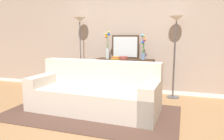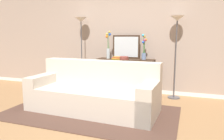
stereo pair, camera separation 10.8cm
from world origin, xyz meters
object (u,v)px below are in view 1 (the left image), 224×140
Objects in this scene: book_stack at (116,58)px; console_table at (125,70)px; floor_lamp_left at (80,33)px; book_row_under_console at (112,91)px; wall_mirror at (125,47)px; vase_short_flowers at (143,50)px; couch at (95,93)px; floor_lamp_right at (176,34)px; fruit_bowl at (123,58)px; vase_tall_flowers at (107,47)px.

console_table is at bearing 32.34° from book_stack.
floor_lamp_left is 4.14× the size of book_row_under_console.
wall_mirror is at bearing 27.95° from book_row_under_console.
vase_short_flowers reaches higher than book_stack.
couch reaches higher than console_table.
floor_lamp_left reaches higher than book_stack.
vase_short_flowers is at bearing 4.13° from console_table.
floor_lamp_left reaches higher than floor_lamp_right.
console_table is at bearing -77.65° from wall_mirror.
couch is 3.63× the size of wall_mirror.
floor_lamp_left is 1.15m from wall_mirror.
fruit_bowl reaches higher than book_stack.
console_table is at bearing 89.16° from fruit_bowl.
floor_lamp_left is at bearing 170.32° from book_stack.
floor_lamp_right is (1.08, 0.05, 0.81)m from console_table.
wall_mirror is 3.28× the size of book_stack.
fruit_bowl is at bearing 79.03° from couch.
vase_short_flowers is at bearing 63.59° from couch.
floor_lamp_right is at bearing 2.74° from console_table.
couch is 1.31× the size of floor_lamp_left.
console_table is 2.04× the size of wall_mirror.
vase_short_flowers is (0.63, 1.27, 0.71)m from couch.
vase_tall_flowers is at bearing 98.74° from couch.
floor_lamp_right reaches higher than couch.
book_row_under_console is at bearing 140.42° from book_stack.
couch is 1.27m from fruit_bowl.
vase_short_flowers is at bearing -14.97° from wall_mirror.
vase_short_flowers is at bearing -0.82° from floor_lamp_left.
vase_tall_flowers reaches higher than book_stack.
book_row_under_console is (-0.72, -0.03, -0.97)m from vase_short_flowers.
fruit_bowl reaches higher than couch.
fruit_bowl is (0.22, 1.13, 0.54)m from couch.
vase_tall_flowers reaches higher than wall_mirror.
book_row_under_console is (-0.14, 0.11, -0.79)m from book_stack.
vase_tall_flowers is (-0.38, -0.17, 0.00)m from wall_mirror.
floor_lamp_left is 1.27m from fruit_bowl.
floor_lamp_left is at bearing 177.39° from console_table.
wall_mirror is at bearing 102.35° from console_table.
book_row_under_console is (-0.31, 0.00, -0.51)m from console_table.
vase_short_flowers is 1.21m from book_row_under_console.
couch is 1.92m from floor_lamp_left.
vase_short_flowers is (0.44, -0.12, -0.06)m from wall_mirror.
console_table is at bearing -0.00° from book_row_under_console.
book_stack is at bearing -119.00° from wall_mirror.
book_row_under_console is (0.10, 0.02, -1.03)m from vase_tall_flowers.
vase_tall_flowers is at bearing 167.14° from fruit_bowl.
book_row_under_console is at bearing 160.43° from fruit_bowl.
console_table is 6.34× the size of fruit_bowl.
vase_short_flowers is 0.47m from fruit_bowl.
vase_tall_flowers is (-1.49, -0.07, -0.29)m from floor_lamp_right.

